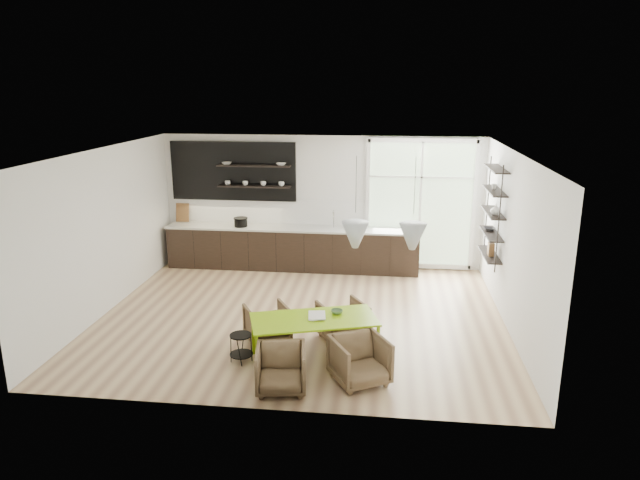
% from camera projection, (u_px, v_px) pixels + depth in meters
% --- Properties ---
extents(room, '(7.02, 6.01, 2.91)m').
position_uv_depth(room, '(340.00, 222.00, 10.65)').
color(room, '#DBB989').
rests_on(room, ground).
extents(kitchen_run, '(5.54, 0.69, 2.75)m').
position_uv_depth(kitchen_run, '(288.00, 242.00, 12.55)').
color(kitchen_run, black).
rests_on(kitchen_run, ground).
extents(right_shelving, '(0.26, 1.22, 1.90)m').
position_uv_depth(right_shelving, '(493.00, 215.00, 10.36)').
color(right_shelving, black).
rests_on(right_shelving, ground).
extents(dining_table, '(1.98, 1.33, 0.66)m').
position_uv_depth(dining_table, '(314.00, 321.00, 8.31)').
color(dining_table, '#8AC00B').
rests_on(dining_table, ground).
extents(armchair_back_left, '(0.87, 0.88, 0.59)m').
position_uv_depth(armchair_back_left, '(267.00, 323.00, 9.03)').
color(armchair_back_left, brown).
rests_on(armchair_back_left, ground).
extents(armchair_back_right, '(0.93, 0.94, 0.63)m').
position_uv_depth(armchair_back_right, '(342.00, 321.00, 9.07)').
color(armchair_back_right, brown).
rests_on(armchair_back_right, ground).
extents(armchair_front_left, '(0.75, 0.77, 0.61)m').
position_uv_depth(armchair_front_left, '(281.00, 369.00, 7.57)').
color(armchair_front_left, brown).
rests_on(armchair_front_left, ground).
extents(armchair_front_right, '(0.95, 0.96, 0.65)m').
position_uv_depth(armchair_front_right, '(360.00, 360.00, 7.76)').
color(armchair_front_right, brown).
rests_on(armchair_front_right, ground).
extents(wire_stool, '(0.34, 0.34, 0.43)m').
position_uv_depth(wire_stool, '(241.00, 344.00, 8.35)').
color(wire_stool, black).
rests_on(wire_stool, ground).
extents(table_book, '(0.29, 0.36, 0.03)m').
position_uv_depth(table_book, '(308.00, 316.00, 8.35)').
color(table_book, white).
rests_on(table_book, dining_table).
extents(table_bowl, '(0.18, 0.18, 0.06)m').
position_uv_depth(table_bowl, '(337.00, 312.00, 8.47)').
color(table_bowl, '#537749').
rests_on(table_bowl, dining_table).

